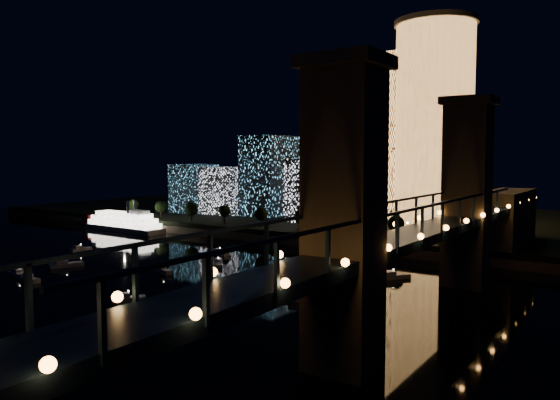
% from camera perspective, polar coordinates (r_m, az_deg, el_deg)
% --- Properties ---
extents(ground, '(520.00, 520.00, 0.00)m').
position_cam_1_polar(ground, '(146.57, -12.97, -9.17)').
color(ground, black).
rests_on(ground, ground).
extents(far_bank, '(420.00, 160.00, 5.00)m').
position_cam_1_polar(far_bank, '(278.98, 11.87, -2.16)').
color(far_bank, black).
rests_on(far_bank, ground).
extents(seawall, '(420.00, 6.00, 3.00)m').
position_cam_1_polar(seawall, '(209.64, 3.72, -4.53)').
color(seawall, '#6B5E4C').
rests_on(seawall, ground).
extents(tower_cylindrical, '(34.00, 34.00, 85.83)m').
position_cam_1_polar(tower_cylindrical, '(239.65, 15.78, 7.60)').
color(tower_cylindrical, '#FFA751').
rests_on(tower_cylindrical, far_bank).
extents(tower_rectangular, '(23.31, 23.31, 74.15)m').
position_cam_1_polar(tower_rectangular, '(250.87, 11.12, 6.17)').
color(tower_rectangular, '#FFA751').
rests_on(tower_rectangular, far_bank).
extents(midrise_blocks, '(98.20, 34.68, 40.12)m').
position_cam_1_polar(midrise_blocks, '(275.79, -2.54, 1.65)').
color(midrise_blocks, white).
rests_on(midrise_blocks, far_bank).
extents(truss_bridge, '(13.00, 266.00, 50.00)m').
position_cam_1_polar(truss_bridge, '(109.41, 12.40, -5.12)').
color(truss_bridge, '#182D4E').
rests_on(truss_bridge, ground).
extents(riverboat, '(49.81, 12.32, 14.89)m').
position_cam_1_polar(riverboat, '(267.13, -16.29, -2.25)').
color(riverboat, silver).
rests_on(riverboat, ground).
extents(motorboats, '(118.05, 67.57, 2.78)m').
position_cam_1_polar(motorboats, '(161.53, -11.12, -7.57)').
color(motorboats, silver).
rests_on(motorboats, ground).
extents(esplanade_trees, '(166.38, 6.85, 8.93)m').
position_cam_1_polar(esplanade_trees, '(225.61, -0.48, -1.58)').
color(esplanade_trees, black).
rests_on(esplanade_trees, far_bank).
extents(street_lamps, '(132.70, 0.70, 5.65)m').
position_cam_1_polar(street_lamps, '(237.11, -1.90, -1.64)').
color(street_lamps, black).
rests_on(street_lamps, far_bank).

